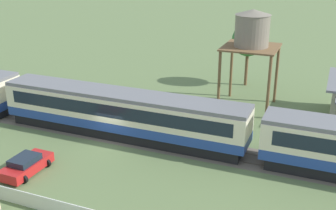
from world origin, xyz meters
TOP-DOWN VIEW (x-y plane):
  - ground_plane at (0.00, 0.00)m, footprint 600.00×600.00m
  - passenger_train at (0.57, 1.84)m, footprint 67.19×3.19m
  - railway_track at (-2.71, 1.84)m, footprint 111.35×3.60m
  - water_tower at (8.67, 12.80)m, footprint 5.21×5.21m
  - parked_car_red at (-3.08, -6.33)m, footprint 2.22×4.03m
  - yard_tree_0 at (7.02, 19.61)m, footprint 3.70×3.70m

SIDE VIEW (x-z plane):
  - ground_plane at x=0.00m, z-range 0.00..0.00m
  - railway_track at x=-2.71m, z-range -0.01..0.03m
  - parked_car_red at x=-3.08m, z-range -0.03..1.28m
  - passenger_train at x=0.57m, z-range 0.22..4.16m
  - yard_tree_0 at x=7.02m, z-range 1.71..8.89m
  - water_tower at x=8.67m, z-range 2.72..12.43m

